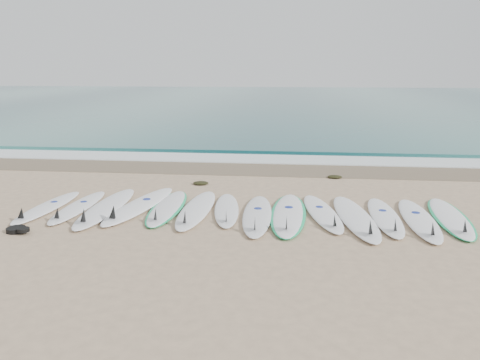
# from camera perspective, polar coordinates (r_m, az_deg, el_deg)

# --- Properties ---
(ground) EXTENTS (120.00, 120.00, 0.00)m
(ground) POSITION_cam_1_polar(r_m,az_deg,el_deg) (9.16, 0.32, -4.08)
(ground) COLOR tan
(ocean) EXTENTS (120.00, 55.00, 0.03)m
(ocean) POSITION_cam_1_polar(r_m,az_deg,el_deg) (41.29, 5.00, 9.67)
(ocean) COLOR #296867
(ocean) RESTS_ON ground
(wet_sand_band) EXTENTS (120.00, 1.80, 0.01)m
(wet_sand_band) POSITION_cam_1_polar(r_m,az_deg,el_deg) (13.11, 2.15, 1.35)
(wet_sand_band) COLOR brown
(wet_sand_band) RESTS_ON ground
(foam_band) EXTENTS (120.00, 1.40, 0.04)m
(foam_band) POSITION_cam_1_polar(r_m,az_deg,el_deg) (14.48, 2.55, 2.57)
(foam_band) COLOR silver
(foam_band) RESTS_ON ground
(wave_crest) EXTENTS (120.00, 1.00, 0.10)m
(wave_crest) POSITION_cam_1_polar(r_m,az_deg,el_deg) (15.95, 2.90, 3.70)
(wave_crest) COLOR #296867
(wave_crest) RESTS_ON ground
(surfboard_0) EXTENTS (0.61, 2.40, 0.30)m
(surfboard_0) POSITION_cam_1_polar(r_m,az_deg,el_deg) (10.15, -22.56, -3.08)
(surfboard_0) COLOR white
(surfboard_0) RESTS_ON ground
(surfboard_1) EXTENTS (0.51, 2.38, 0.30)m
(surfboard_1) POSITION_cam_1_polar(r_m,az_deg,el_deg) (9.93, -19.23, -3.14)
(surfboard_1) COLOR white
(surfboard_1) RESTS_ON ground
(surfboard_2) EXTENTS (0.60, 2.87, 0.37)m
(surfboard_2) POSITION_cam_1_polar(r_m,az_deg,el_deg) (9.68, -16.15, -3.27)
(surfboard_2) COLOR white
(surfboard_2) RESTS_ON ground
(surfboard_3) EXTENTS (1.06, 2.93, 0.37)m
(surfboard_3) POSITION_cam_1_polar(r_m,az_deg,el_deg) (9.67, -12.27, -3.05)
(surfboard_3) COLOR white
(surfboard_3) RESTS_ON ground
(surfboard_4) EXTENTS (0.67, 2.54, 0.32)m
(surfboard_4) POSITION_cam_1_polar(r_m,az_deg,el_deg) (9.48, -8.89, -3.33)
(surfboard_4) COLOR white
(surfboard_4) RESTS_ON ground
(surfboard_5) EXTENTS (0.60, 2.71, 0.35)m
(surfboard_5) POSITION_cam_1_polar(r_m,az_deg,el_deg) (9.24, -5.40, -3.60)
(surfboard_5) COLOR white
(surfboard_5) RESTS_ON ground
(surfboard_6) EXTENTS (0.77, 2.35, 0.30)m
(surfboard_6) POSITION_cam_1_polar(r_m,az_deg,el_deg) (9.22, -1.64, -3.64)
(surfboard_6) COLOR white
(surfboard_6) RESTS_ON ground
(surfboard_7) EXTENTS (0.62, 2.65, 0.34)m
(surfboard_7) POSITION_cam_1_polar(r_m,az_deg,el_deg) (8.87, 2.10, -4.30)
(surfboard_7) COLOR silver
(surfboard_7) RESTS_ON ground
(surfboard_8) EXTENTS (0.75, 2.82, 0.36)m
(surfboard_8) POSITION_cam_1_polar(r_m,az_deg,el_deg) (9.00, 5.90, -4.14)
(surfboard_8) COLOR white
(surfboard_8) RESTS_ON ground
(surfboard_9) EXTENTS (0.93, 2.55, 0.32)m
(surfboard_9) POSITION_cam_1_polar(r_m,az_deg,el_deg) (9.14, 10.08, -3.99)
(surfboard_9) COLOR white
(surfboard_9) RESTS_ON ground
(surfboard_10) EXTENTS (0.89, 2.89, 0.36)m
(surfboard_10) POSITION_cam_1_polar(r_m,az_deg,el_deg) (8.97, 13.96, -4.47)
(surfboard_10) COLOR white
(surfboard_10) RESTS_ON ground
(surfboard_11) EXTENTS (0.54, 2.50, 0.32)m
(surfboard_11) POSITION_cam_1_polar(r_m,az_deg,el_deg) (9.19, 17.32, -4.31)
(surfboard_11) COLOR white
(surfboard_11) RESTS_ON ground
(surfboard_12) EXTENTS (0.64, 2.67, 0.34)m
(surfboard_12) POSITION_cam_1_polar(r_m,az_deg,el_deg) (9.22, 21.06, -4.53)
(surfboard_12) COLOR white
(surfboard_12) RESTS_ON ground
(surfboard_13) EXTENTS (0.82, 2.65, 0.33)m
(surfboard_13) POSITION_cam_1_polar(r_m,az_deg,el_deg) (9.60, 24.30, -4.18)
(surfboard_13) COLOR white
(surfboard_13) RESTS_ON ground
(seaweed_near) EXTENTS (0.38, 0.30, 0.07)m
(seaweed_near) POSITION_cam_1_polar(r_m,az_deg,el_deg) (11.42, -4.81, -0.37)
(seaweed_near) COLOR black
(seaweed_near) RESTS_ON ground
(seaweed_far) EXTENTS (0.37, 0.29, 0.07)m
(seaweed_far) POSITION_cam_1_polar(r_m,az_deg,el_deg) (12.28, 11.48, 0.39)
(seaweed_far) COLOR black
(seaweed_far) RESTS_ON ground
(leash_coil) EXTENTS (0.46, 0.36, 0.11)m
(leash_coil) POSITION_cam_1_polar(r_m,az_deg,el_deg) (8.98, -25.46, -5.48)
(leash_coil) COLOR black
(leash_coil) RESTS_ON ground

